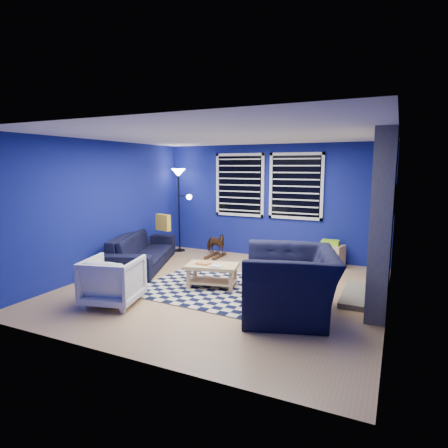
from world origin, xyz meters
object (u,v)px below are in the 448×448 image
object	(u,v)px
armchair_big	(290,283)
rocking_horse	(215,244)
cabinet	(330,254)
armchair_bent	(113,281)
coffee_table	(212,271)
floor_lamp	(179,184)
tv	(392,201)
sofa	(143,250)

from	to	relation	value
armchair_big	rocking_horse	bearing A→B (deg)	-153.88
cabinet	armchair_bent	bearing A→B (deg)	-110.07
coffee_table	cabinet	world-z (taller)	cabinet
cabinet	floor_lamp	bearing A→B (deg)	-162.20
armchair_bent	rocking_horse	bearing A→B (deg)	-105.81
armchair_big	floor_lamp	size ratio (longest dim) A/B	0.71
tv	armchair_bent	xyz separation A→B (m)	(-3.63, -3.31, -1.05)
coffee_table	cabinet	bearing A→B (deg)	55.85
armchair_big	rocking_horse	xyz separation A→B (m)	(-2.38, 2.51, -0.14)
coffee_table	tv	bearing A→B (deg)	37.56
rocking_horse	coffee_table	xyz separation A→B (m)	(0.90, -1.94, -0.02)
coffee_table	armchair_big	bearing A→B (deg)	-20.82
armchair_big	floor_lamp	xyz separation A→B (m)	(-3.41, 2.69, 1.16)
armchair_big	rocking_horse	distance (m)	3.46
coffee_table	cabinet	size ratio (longest dim) A/B	1.53
tv	coffee_table	xyz separation A→B (m)	(-2.64, -2.03, -1.11)
rocking_horse	coffee_table	world-z (taller)	rocking_horse
armchair_big	coffee_table	xyz separation A→B (m)	(-1.48, 0.56, -0.16)
rocking_horse	sofa	bearing A→B (deg)	155.36
armchair_bent	cabinet	xyz separation A→B (m)	(2.53, 3.56, -0.12)
rocking_horse	floor_lamp	distance (m)	1.67
sofa	cabinet	bearing A→B (deg)	-85.61
armchair_bent	rocking_horse	size ratio (longest dim) A/B	1.36
tv	sofa	distance (m)	4.87
tv	coffee_table	bearing A→B (deg)	-142.44
armchair_bent	sofa	bearing A→B (deg)	-78.66
tv	sofa	xyz separation A→B (m)	(-4.55, -1.40, -1.07)
rocking_horse	cabinet	world-z (taller)	rocking_horse
sofa	armchair_bent	size ratio (longest dim) A/B	2.95
armchair_big	cabinet	bearing A→B (deg)	161.19
tv	cabinet	distance (m)	1.62
armchair_bent	coffee_table	bearing A→B (deg)	-141.95
armchair_big	coffee_table	distance (m)	1.59
armchair_bent	coffee_table	xyz separation A→B (m)	(0.99, 1.28, -0.06)
sofa	rocking_horse	bearing A→B (deg)	-58.55
tv	armchair_bent	bearing A→B (deg)	-137.61
armchair_bent	rocking_horse	distance (m)	3.22
tv	rocking_horse	size ratio (longest dim) A/B	1.76
sofa	floor_lamp	world-z (taller)	floor_lamp
armchair_big	rocking_horse	world-z (taller)	armchair_big
tv	armchair_big	xyz separation A→B (m)	(-1.16, -2.59, -0.95)
floor_lamp	rocking_horse	bearing A→B (deg)	-10.42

